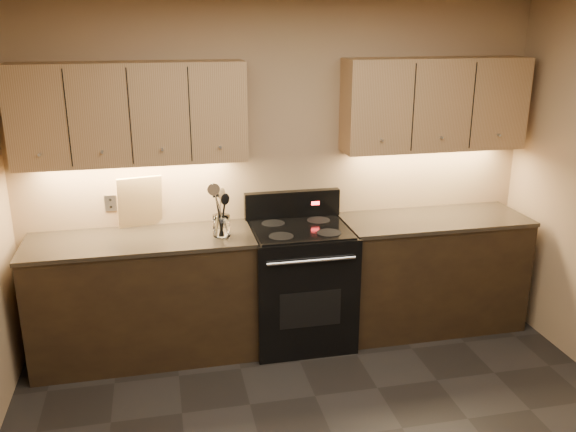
# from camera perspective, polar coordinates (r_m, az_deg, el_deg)

# --- Properties ---
(wall_back) EXTENTS (4.00, 0.04, 2.60)m
(wall_back) POSITION_cam_1_polar(r_m,az_deg,el_deg) (4.76, -0.64, 4.26)
(wall_back) COLOR #9A785A
(wall_back) RESTS_ON ground
(counter_left) EXTENTS (1.62, 0.62, 0.93)m
(counter_left) POSITION_cam_1_polar(r_m,az_deg,el_deg) (4.66, -13.31, -7.42)
(counter_left) COLOR black
(counter_left) RESTS_ON ground
(counter_right) EXTENTS (1.46, 0.62, 0.93)m
(counter_right) POSITION_cam_1_polar(r_m,az_deg,el_deg) (5.12, 13.20, -5.08)
(counter_right) COLOR black
(counter_right) RESTS_ON ground
(stove) EXTENTS (0.76, 0.68, 1.14)m
(stove) POSITION_cam_1_polar(r_m,az_deg,el_deg) (4.75, 1.13, -6.27)
(stove) COLOR black
(stove) RESTS_ON ground
(upper_cab_left) EXTENTS (1.60, 0.30, 0.70)m
(upper_cab_left) POSITION_cam_1_polar(r_m,az_deg,el_deg) (4.43, -14.53, 9.26)
(upper_cab_left) COLOR #A88454
(upper_cab_left) RESTS_ON wall_back
(upper_cab_right) EXTENTS (1.44, 0.30, 0.70)m
(upper_cab_right) POSITION_cam_1_polar(r_m,az_deg,el_deg) (4.90, 13.57, 10.12)
(upper_cab_right) COLOR #A88454
(upper_cab_right) RESTS_ON wall_back
(outlet_plate) EXTENTS (0.08, 0.01, 0.12)m
(outlet_plate) POSITION_cam_1_polar(r_m,az_deg,el_deg) (4.72, -16.27, 1.16)
(outlet_plate) COLOR #B2B5BA
(outlet_plate) RESTS_ON wall_back
(utensil_crock) EXTENTS (0.16, 0.16, 0.16)m
(utensil_crock) POSITION_cam_1_polar(r_m,az_deg,el_deg) (4.42, -6.25, -0.97)
(utensil_crock) COLOR white
(utensil_crock) RESTS_ON counter_left
(cutting_board) EXTENTS (0.34, 0.17, 0.40)m
(cutting_board) POSITION_cam_1_polar(r_m,az_deg,el_deg) (4.66, -13.69, 1.28)
(cutting_board) COLOR tan
(cutting_board) RESTS_ON counter_left
(wooden_spoon) EXTENTS (0.12, 0.14, 0.34)m
(wooden_spoon) POSITION_cam_1_polar(r_m,az_deg,el_deg) (4.36, -6.74, 0.29)
(wooden_spoon) COLOR tan
(wooden_spoon) RESTS_ON utensil_crock
(black_spoon) EXTENTS (0.11, 0.11, 0.32)m
(black_spoon) POSITION_cam_1_polar(r_m,az_deg,el_deg) (4.40, -6.38, 0.27)
(black_spoon) COLOR black
(black_spoon) RESTS_ON utensil_crock
(black_turner) EXTENTS (0.14, 0.14, 0.35)m
(black_turner) POSITION_cam_1_polar(r_m,az_deg,el_deg) (4.36, -6.20, 0.36)
(black_turner) COLOR black
(black_turner) RESTS_ON utensil_crock
(steel_skimmer) EXTENTS (0.18, 0.10, 0.38)m
(steel_skimmer) POSITION_cam_1_polar(r_m,az_deg,el_deg) (4.36, -5.77, 0.59)
(steel_skimmer) COLOR silver
(steel_skimmer) RESTS_ON utensil_crock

